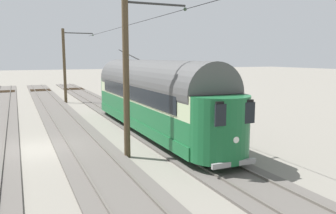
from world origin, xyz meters
name	(u,v)px	position (x,y,z in m)	size (l,w,h in m)	color
ground_plane	(37,150)	(0.00, 0.00, 0.00)	(220.00, 220.00, 0.00)	gray
track_streetcar_siding	(158,135)	(-6.52, -0.31, 0.05)	(2.80, 80.00, 0.18)	#56514C
track_adjacent_siding	(81,142)	(-2.17, -0.31, 0.05)	(2.80, 80.00, 0.18)	#56514C
vintage_streetcar	(152,95)	(-6.52, -1.25, 2.26)	(2.65, 16.97, 4.87)	#196033
catenary_pole_foreground	(65,64)	(-3.75, -17.17, 3.77)	(3.08, 0.28, 7.18)	#4C3D28
catenary_pole_mid_near	(128,73)	(-3.75, 3.01, 3.77)	(3.08, 0.28, 7.18)	#4C3D28
overhead_wire_run	(176,11)	(-6.47, 2.21, 6.64)	(2.88, 44.34, 0.18)	black
switch_stand	(138,106)	(-7.87, -7.67, 0.70)	(0.50, 0.30, 1.24)	black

